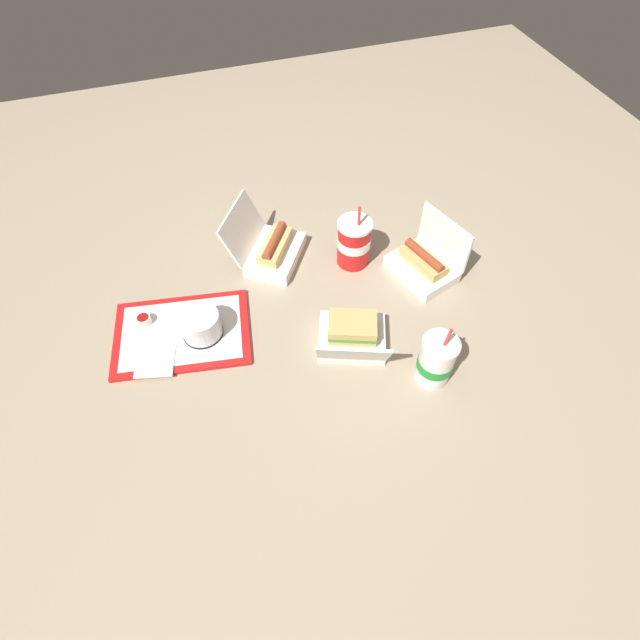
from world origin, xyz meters
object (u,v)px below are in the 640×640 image
object	(u,v)px
food_tray	(182,333)
ketchup_cup	(144,320)
soda_cup_right	(354,242)
clamshell_hotdog_front	(271,249)
cake_container	(201,325)
plastic_fork	(180,307)
clamshell_sandwich_left	(352,336)
clamshell_hotdog_center	(425,263)
soda_cup_corner	(436,361)

from	to	relation	value
food_tray	ketchup_cup	bearing A→B (deg)	145.51
food_tray	ketchup_cup	size ratio (longest dim) A/B	10.20
food_tray	soda_cup_right	size ratio (longest dim) A/B	1.90
clamshell_hotdog_front	cake_container	bearing A→B (deg)	-137.84
food_tray	cake_container	distance (m)	0.08
plastic_fork	clamshell_sandwich_left	xyz separation A→B (m)	(0.42, -0.27, 0.03)
ketchup_cup	clamshell_sandwich_left	xyz separation A→B (m)	(0.53, -0.25, 0.02)
plastic_fork	clamshell_hotdog_front	world-z (taller)	clamshell_hotdog_front
clamshell_sandwich_left	clamshell_hotdog_center	distance (m)	0.36
ketchup_cup	clamshell_hotdog_front	size ratio (longest dim) A/B	0.14
plastic_fork	soda_cup_corner	distance (m)	0.73
ketchup_cup	clamshell_hotdog_front	distance (m)	0.43
plastic_fork	soda_cup_right	size ratio (longest dim) A/B	0.51
cake_container	ketchup_cup	bearing A→B (deg)	149.60
clamshell_sandwich_left	soda_cup_corner	size ratio (longest dim) A/B	1.30
clamshell_sandwich_left	soda_cup_corner	distance (m)	0.23
soda_cup_right	cake_container	bearing A→B (deg)	-163.76
cake_container	soda_cup_right	world-z (taller)	soda_cup_right
food_tray	clamshell_sandwich_left	world-z (taller)	clamshell_sandwich_left
soda_cup_right	clamshell_hotdog_center	bearing A→B (deg)	-31.60
food_tray	clamshell_hotdog_front	size ratio (longest dim) A/B	1.44
food_tray	cake_container	bearing A→B (deg)	-22.94
ketchup_cup	soda_cup_corner	bearing A→B (deg)	-30.29
ketchup_cup	clamshell_hotdog_front	bearing A→B (deg)	19.73
soda_cup_corner	food_tray	bearing A→B (deg)	150.39
food_tray	clamshell_hotdog_center	size ratio (longest dim) A/B	1.78
clamshell_hotdog_front	clamshell_hotdog_center	xyz separation A→B (m)	(0.42, -0.20, 0.00)
ketchup_cup	clamshell_sandwich_left	size ratio (longest dim) A/B	0.15
clamshell_hotdog_center	soda_cup_corner	xyz separation A→B (m)	(-0.14, -0.34, 0.03)
clamshell_hotdog_front	clamshell_sandwich_left	bearing A→B (deg)	-73.08
ketchup_cup	clamshell_hotdog_center	world-z (taller)	clamshell_hotdog_center
plastic_fork	clamshell_hotdog_front	xyz separation A→B (m)	(0.30, 0.12, 0.02)
clamshell_hotdog_front	clamshell_sandwich_left	world-z (taller)	clamshell_sandwich_left
cake_container	clamshell_hotdog_center	bearing A→B (deg)	2.44
food_tray	soda_cup_right	xyz separation A→B (m)	(0.55, 0.12, 0.07)
cake_container	soda_cup_right	xyz separation A→B (m)	(0.49, 0.14, 0.03)
soda_cup_right	plastic_fork	bearing A→B (deg)	-176.64
cake_container	clamshell_hotdog_front	size ratio (longest dim) A/B	0.39
cake_container	clamshell_sandwich_left	size ratio (longest dim) A/B	0.41
clamshell_hotdog_front	clamshell_sandwich_left	distance (m)	0.41
soda_cup_corner	plastic_fork	bearing A→B (deg)	143.94
clamshell_hotdog_front	soda_cup_corner	size ratio (longest dim) A/B	1.35
cake_container	plastic_fork	bearing A→B (deg)	112.54
food_tray	plastic_fork	xyz separation A→B (m)	(0.01, 0.09, 0.01)
ketchup_cup	plastic_fork	bearing A→B (deg)	13.64
plastic_fork	soda_cup_right	world-z (taller)	soda_cup_right
food_tray	clamshell_sandwich_left	xyz separation A→B (m)	(0.43, -0.18, 0.04)
cake_container	clamshell_hotdog_front	bearing A→B (deg)	42.16
clamshell_sandwich_left	soda_cup_corner	world-z (taller)	soda_cup_corner
clamshell_hotdog_center	soda_cup_right	world-z (taller)	soda_cup_right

